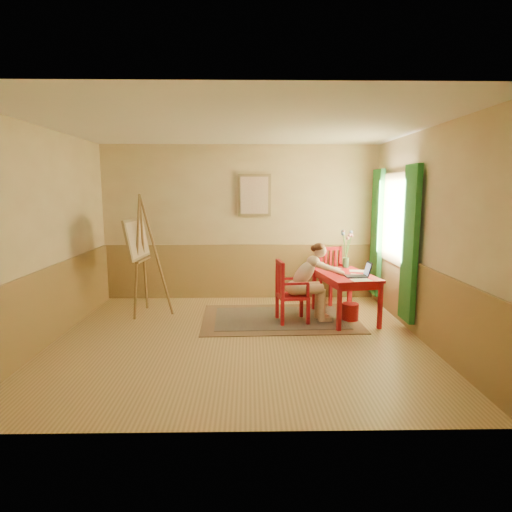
{
  "coord_description": "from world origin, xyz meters",
  "views": [
    {
      "loc": [
        0.14,
        -5.54,
        2.0
      ],
      "look_at": [
        0.25,
        0.55,
        1.05
      ],
      "focal_mm": 29.89,
      "sensor_mm": 36.0,
      "label": 1
    }
  ],
  "objects_px": {
    "chair_left": "(289,292)",
    "chair_back": "(334,275)",
    "laptop": "(360,274)",
    "figure": "(309,279)",
    "table": "(345,279)",
    "easel": "(139,244)"
  },
  "relations": [
    {
      "from": "chair_left",
      "to": "chair_back",
      "type": "xyz_separation_m",
      "value": [
        0.91,
        1.16,
        0.01
      ]
    },
    {
      "from": "chair_left",
      "to": "chair_back",
      "type": "distance_m",
      "value": 1.48
    },
    {
      "from": "laptop",
      "to": "figure",
      "type": "bearing_deg",
      "value": 170.49
    },
    {
      "from": "table",
      "to": "easel",
      "type": "xyz_separation_m",
      "value": [
        -3.24,
        0.34,
        0.52
      ]
    },
    {
      "from": "chair_back",
      "to": "laptop",
      "type": "relative_size",
      "value": 2.6
    },
    {
      "from": "table",
      "to": "figure",
      "type": "xyz_separation_m",
      "value": [
        -0.58,
        -0.12,
        0.04
      ]
    },
    {
      "from": "laptop",
      "to": "table",
      "type": "bearing_deg",
      "value": 122.02
    },
    {
      "from": "figure",
      "to": "laptop",
      "type": "relative_size",
      "value": 3.21
    },
    {
      "from": "figure",
      "to": "easel",
      "type": "relative_size",
      "value": 0.62
    },
    {
      "from": "laptop",
      "to": "chair_left",
      "type": "bearing_deg",
      "value": 175.34
    },
    {
      "from": "easel",
      "to": "chair_left",
      "type": "bearing_deg",
      "value": -12.13
    },
    {
      "from": "table",
      "to": "figure",
      "type": "bearing_deg",
      "value": -167.97
    },
    {
      "from": "laptop",
      "to": "easel",
      "type": "relative_size",
      "value": 0.19
    },
    {
      "from": "table",
      "to": "easel",
      "type": "relative_size",
      "value": 0.67
    },
    {
      "from": "table",
      "to": "chair_left",
      "type": "xyz_separation_m",
      "value": [
        -0.88,
        -0.16,
        -0.15
      ]
    },
    {
      "from": "figure",
      "to": "laptop",
      "type": "xyz_separation_m",
      "value": [
        0.74,
        -0.12,
        0.1
      ]
    },
    {
      "from": "laptop",
      "to": "easel",
      "type": "distance_m",
      "value": 3.47
    },
    {
      "from": "table",
      "to": "chair_left",
      "type": "relative_size",
      "value": 1.37
    },
    {
      "from": "chair_left",
      "to": "table",
      "type": "bearing_deg",
      "value": 10.44
    },
    {
      "from": "chair_back",
      "to": "chair_left",
      "type": "bearing_deg",
      "value": -128.04
    },
    {
      "from": "chair_back",
      "to": "easel",
      "type": "xyz_separation_m",
      "value": [
        -3.27,
        -0.66,
        0.66
      ]
    },
    {
      "from": "chair_left",
      "to": "figure",
      "type": "distance_m",
      "value": 0.36
    }
  ]
}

